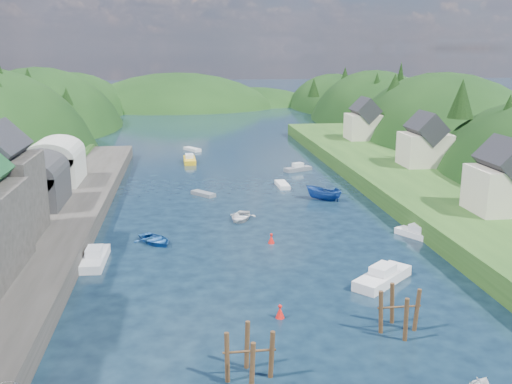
{
  "coord_description": "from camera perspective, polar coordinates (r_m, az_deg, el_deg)",
  "views": [
    {
      "loc": [
        -8.12,
        -35.45,
        20.14
      ],
      "look_at": [
        0.0,
        28.0,
        4.0
      ],
      "focal_mm": 40.0,
      "sensor_mm": 36.0,
      "label": 1
    }
  ],
  "objects": [
    {
      "name": "moored_boats",
      "position": [
        60.06,
        -2.24,
        -4.81
      ],
      "size": [
        38.73,
        92.98,
        2.43
      ],
      "color": "white",
      "rests_on": "ground"
    },
    {
      "name": "right_bank_cottages",
      "position": [
        92.35,
        15.89,
        4.72
      ],
      "size": [
        9.0,
        59.24,
        8.41
      ],
      "color": "beige",
      "rests_on": "terrace_right"
    },
    {
      "name": "ground",
      "position": [
        88.16,
        -1.81,
        0.95
      ],
      "size": [
        600.0,
        600.0,
        0.0
      ],
      "primitive_type": "plane",
      "color": "black",
      "rests_on": "ground"
    },
    {
      "name": "channel_buoy_near",
      "position": [
        44.77,
        2.42,
        -11.9
      ],
      "size": [
        0.7,
        0.7,
        1.1
      ],
      "color": "red",
      "rests_on": "ground"
    },
    {
      "name": "piling_cluster_far",
      "position": [
        43.59,
        14.08,
        -11.79
      ],
      "size": [
        3.23,
        3.02,
        3.89
      ],
      "color": "#382314",
      "rests_on": "ground"
    },
    {
      "name": "hill_trees",
      "position": [
        101.64,
        -2.79,
        9.01
      ],
      "size": [
        90.88,
        147.67,
        12.43
      ],
      "color": "black",
      "rests_on": "ground"
    },
    {
      "name": "quay_left",
      "position": [
        60.77,
        -22.12,
        -5.28
      ],
      "size": [
        12.0,
        110.0,
        2.0
      ],
      "primitive_type": "cube",
      "color": "#2D2B28",
      "rests_on": "ground"
    },
    {
      "name": "channel_buoy_far",
      "position": [
        60.79,
        1.54,
        -4.72
      ],
      "size": [
        0.7,
        0.7,
        1.1
      ],
      "color": "red",
      "rests_on": "ground"
    },
    {
      "name": "hillside_right",
      "position": [
        125.62,
        17.93,
        0.79
      ],
      "size": [
        36.0,
        245.56,
        48.0
      ],
      "color": "black",
      "rests_on": "ground"
    },
    {
      "name": "boat_sheds",
      "position": [
        78.0,
        -20.42,
        2.28
      ],
      "size": [
        7.0,
        21.0,
        7.5
      ],
      "color": "#2D2D30",
      "rests_on": "quay_left"
    },
    {
      "name": "terrace_right",
      "position": [
        84.55,
        15.98,
        0.66
      ],
      "size": [
        16.0,
        120.0,
        2.4
      ],
      "primitive_type": "cube",
      "color": "#234719",
      "rests_on": "ground"
    },
    {
      "name": "piling_cluster_near",
      "position": [
        36.9,
        -0.66,
        -16.44
      ],
      "size": [
        3.32,
        3.09,
        3.85
      ],
      "color": "#382314",
      "rests_on": "ground"
    },
    {
      "name": "far_hills",
      "position": [
        211.93,
        -4.71,
        5.72
      ],
      "size": [
        103.0,
        68.0,
        44.0
      ],
      "color": "black",
      "rests_on": "ground"
    }
  ]
}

